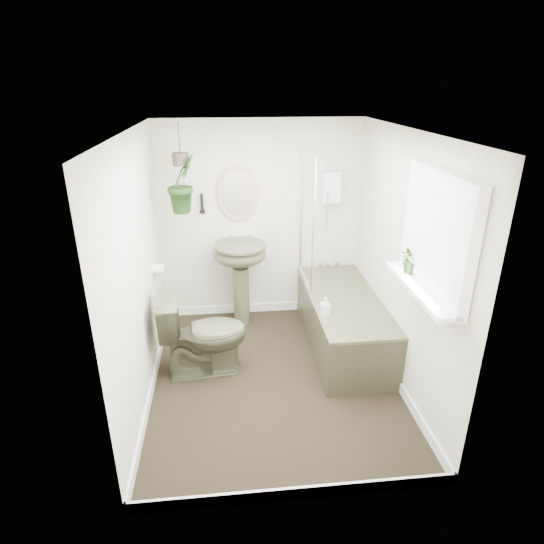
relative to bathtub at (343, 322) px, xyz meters
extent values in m
cube|color=#2D251A|center=(-0.80, -0.50, -0.30)|extent=(2.30, 2.80, 0.02)
cube|color=white|center=(-0.80, -0.50, 2.02)|extent=(2.30, 2.80, 0.02)
cube|color=white|center=(-0.80, 0.91, 0.86)|extent=(2.30, 0.02, 2.30)
cube|color=white|center=(-0.80, -1.91, 0.86)|extent=(2.30, 0.02, 2.30)
cube|color=white|center=(-1.96, -0.50, 0.86)|extent=(0.02, 2.80, 2.30)
cube|color=white|center=(0.36, -0.50, 0.86)|extent=(0.02, 2.80, 2.30)
cube|color=white|center=(-0.80, -0.50, -0.24)|extent=(2.30, 2.80, 0.10)
cube|color=white|center=(0.00, 0.84, 1.26)|extent=(0.20, 0.10, 0.35)
ellipsoid|color=tan|center=(-1.05, 0.87, 1.21)|extent=(0.46, 0.03, 0.62)
cylinder|color=black|center=(-1.45, 0.86, 1.11)|extent=(0.04, 0.04, 0.22)
cylinder|color=white|center=(-1.90, 0.20, 0.61)|extent=(0.11, 0.11, 0.11)
cube|color=white|center=(0.29, -1.20, 1.36)|extent=(0.08, 1.00, 0.90)
cube|color=white|center=(0.22, -1.20, 0.94)|extent=(0.18, 1.00, 0.04)
cube|color=white|center=(0.24, -1.20, 1.36)|extent=(0.01, 0.86, 0.76)
imported|color=#484A34|center=(-1.46, -0.31, 0.13)|extent=(0.86, 0.55, 0.84)
imported|color=black|center=(0.25, -0.94, 1.08)|extent=(0.25, 0.23, 0.24)
imported|color=black|center=(-1.61, 0.45, 1.42)|extent=(0.41, 0.42, 0.59)
imported|color=black|center=(-0.29, -0.36, 0.38)|extent=(0.09, 0.09, 0.19)
cylinder|color=#352C25|center=(-1.61, 0.45, 1.66)|extent=(0.16, 0.16, 0.12)
camera|label=1|loc=(-1.21, -4.14, 2.37)|focal=30.00mm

